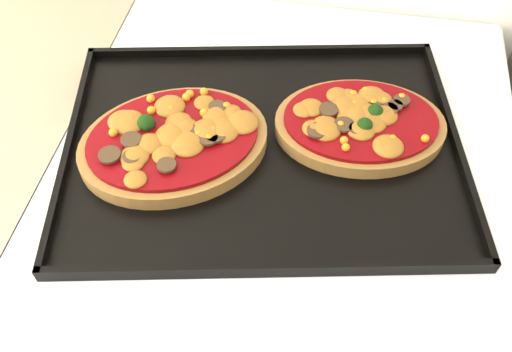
% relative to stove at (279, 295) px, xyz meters
% --- Properties ---
extents(stove, '(0.60, 0.60, 0.91)m').
position_rel_stove_xyz_m(stove, '(0.00, 0.00, 0.00)').
color(stove, silver).
rests_on(stove, floor).
extents(baking_tray, '(0.56, 0.46, 0.02)m').
position_rel_stove_xyz_m(baking_tray, '(-0.03, -0.03, 0.47)').
color(baking_tray, black).
rests_on(baking_tray, stove).
extents(pizza_left, '(0.29, 0.27, 0.03)m').
position_rel_stove_xyz_m(pizza_left, '(-0.14, -0.06, 0.48)').
color(pizza_left, olive).
rests_on(pizza_left, baking_tray).
extents(pizza_right, '(0.24, 0.19, 0.03)m').
position_rel_stove_xyz_m(pizza_right, '(0.09, 0.02, 0.48)').
color(pizza_right, olive).
rests_on(pizza_right, baking_tray).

